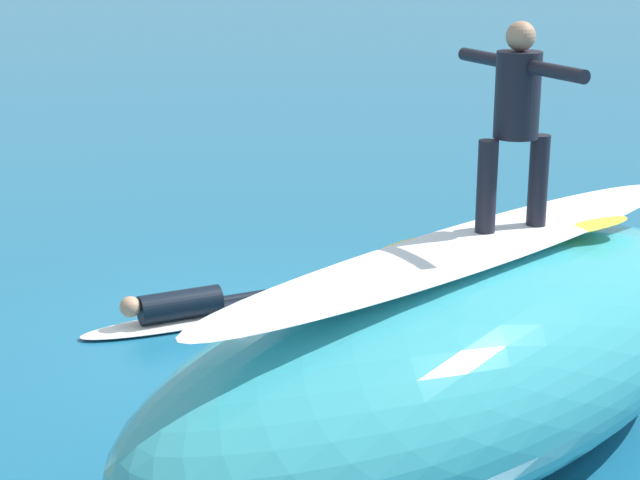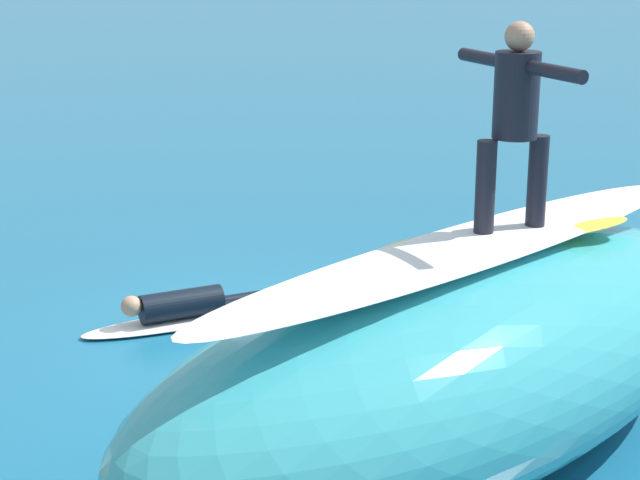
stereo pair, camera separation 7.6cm
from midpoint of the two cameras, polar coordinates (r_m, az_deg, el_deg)
ground_plane at (r=10.72m, az=-2.49°, el=-5.40°), size 120.00×120.00×0.00m
wave_crest at (r=8.16m, az=8.13°, el=-6.35°), size 6.76×4.05×1.71m
wave_foam_lip at (r=7.86m, az=8.39°, el=-0.32°), size 5.42×2.29×0.08m
surfboard_riding at (r=8.22m, az=10.42°, el=0.33°), size 2.29×0.64×0.08m
surfer_riding at (r=8.01m, az=10.77°, el=6.86°), size 0.62×1.49×1.57m
surfboard_paddling at (r=11.20m, az=-7.26°, el=-4.35°), size 2.16×0.59×0.07m
surfer_paddling at (r=11.18m, az=-6.63°, el=-3.42°), size 1.80×0.38×0.32m
foam_patch_near at (r=13.38m, az=10.96°, el=-0.79°), size 1.23×1.26×0.17m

